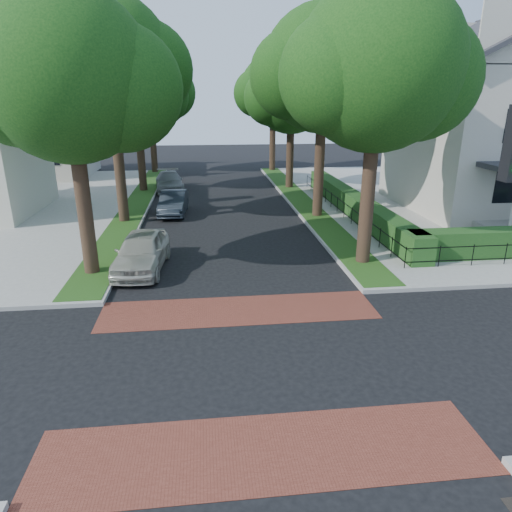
{
  "coord_description": "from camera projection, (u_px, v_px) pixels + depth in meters",
  "views": [
    {
      "loc": [
        -0.97,
        -10.39,
        6.63
      ],
      "look_at": [
        0.66,
        4.0,
        1.6
      ],
      "focal_mm": 32.0,
      "sensor_mm": 36.0,
      "label": 1
    }
  ],
  "objects": [
    {
      "name": "ground",
      "position": [
        248.0,
        363.0,
        12.03
      ],
      "size": [
        120.0,
        120.0,
        0.0
      ],
      "primitive_type": "plane",
      "color": "black",
      "rests_on": "ground"
    },
    {
      "name": "sidewalk_ne",
      "position": [
        499.0,
        197.0,
        31.92
      ],
      "size": [
        30.0,
        30.0,
        0.15
      ],
      "primitive_type": "cube",
      "color": "gray",
      "rests_on": "ground"
    },
    {
      "name": "crosswalk_far",
      "position": [
        239.0,
        310.0,
        15.03
      ],
      "size": [
        9.0,
        2.2,
        0.01
      ],
      "primitive_type": "cube",
      "color": "brown",
      "rests_on": "ground"
    },
    {
      "name": "crosswalk_near",
      "position": [
        264.0,
        451.0,
        9.03
      ],
      "size": [
        9.0,
        2.2,
        0.01
      ],
      "primitive_type": "cube",
      "color": "brown",
      "rests_on": "ground"
    },
    {
      "name": "grass_strip_ne",
      "position": [
        301.0,
        200.0,
        30.48
      ],
      "size": [
        1.6,
        29.8,
        0.02
      ],
      "primitive_type": "cube",
      "color": "#213E11",
      "rests_on": "sidewalk_ne"
    },
    {
      "name": "grass_strip_nw",
      "position": [
        136.0,
        204.0,
        29.34
      ],
      "size": [
        1.6,
        29.8,
        0.02
      ],
      "primitive_type": "cube",
      "color": "#213E11",
      "rests_on": "sidewalk_nw"
    },
    {
      "name": "tree_right_near",
      "position": [
        378.0,
        70.0,
        16.92
      ],
      "size": [
        7.75,
        6.67,
        10.66
      ],
      "color": "black",
      "rests_on": "sidewalk_ne"
    },
    {
      "name": "tree_right_mid",
      "position": [
        324.0,
        71.0,
        24.33
      ],
      "size": [
        8.25,
        7.09,
        11.22
      ],
      "color": "black",
      "rests_on": "sidewalk_ne"
    },
    {
      "name": "tree_right_far",
      "position": [
        292.0,
        94.0,
        33.1
      ],
      "size": [
        7.25,
        6.23,
        9.74
      ],
      "color": "black",
      "rests_on": "sidewalk_ne"
    },
    {
      "name": "tree_right_back",
      "position": [
        274.0,
        91.0,
        41.44
      ],
      "size": [
        7.5,
        6.45,
        10.2
      ],
      "color": "black",
      "rests_on": "sidewalk_ne"
    },
    {
      "name": "tree_left_near",
      "position": [
        73.0,
        79.0,
        15.86
      ],
      "size": [
        7.5,
        6.45,
        10.2
      ],
      "color": "black",
      "rests_on": "sidewalk_nw"
    },
    {
      "name": "tree_left_mid",
      "position": [
        112.0,
        62.0,
        23.03
      ],
      "size": [
        8.0,
        6.88,
        11.48
      ],
      "color": "black",
      "rests_on": "sidewalk_nw"
    },
    {
      "name": "tree_left_far",
      "position": [
        137.0,
        91.0,
        31.86
      ],
      "size": [
        7.0,
        6.02,
        9.86
      ],
      "color": "black",
      "rests_on": "sidewalk_nw"
    },
    {
      "name": "tree_left_back",
      "position": [
        151.0,
        89.0,
        40.23
      ],
      "size": [
        7.75,
        6.66,
        10.44
      ],
      "color": "black",
      "rests_on": "sidewalk_nw"
    },
    {
      "name": "hedge_main_road",
      "position": [
        354.0,
        204.0,
        26.69
      ],
      "size": [
        1.0,
        18.0,
        1.2
      ],
      "primitive_type": "cube",
      "color": "#174318",
      "rests_on": "sidewalk_ne"
    },
    {
      "name": "fence_main_road",
      "position": [
        341.0,
        207.0,
        26.65
      ],
      "size": [
        0.06,
        18.0,
        0.9
      ],
      "primitive_type": null,
      "color": "black",
      "rests_on": "sidewalk_ne"
    },
    {
      "name": "house_left_far",
      "position": [
        31.0,
        118.0,
        38.77
      ],
      "size": [
        10.0,
        9.0,
        10.14
      ],
      "color": "beige",
      "rests_on": "sidewalk_nw"
    },
    {
      "name": "parked_car_front",
      "position": [
        142.0,
        251.0,
        18.39
      ],
      "size": [
        2.18,
        4.69,
        1.55
      ],
      "primitive_type": "imported",
      "rotation": [
        0.0,
        0.0,
        -0.08
      ],
      "color": "#B0AE9F",
      "rests_on": "ground"
    },
    {
      "name": "parked_car_middle",
      "position": [
        174.0,
        203.0,
        27.33
      ],
      "size": [
        1.68,
        4.25,
        1.38
      ],
      "primitive_type": "imported",
      "rotation": [
        0.0,
        0.0,
        -0.05
      ],
      "color": "#1F262E",
      "rests_on": "ground"
    },
    {
      "name": "parked_car_rear",
      "position": [
        169.0,
        182.0,
        34.23
      ],
      "size": [
        2.48,
        5.01,
        1.4
      ],
      "primitive_type": "imported",
      "rotation": [
        0.0,
        0.0,
        0.11
      ],
      "color": "slate",
      "rests_on": "ground"
    }
  ]
}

